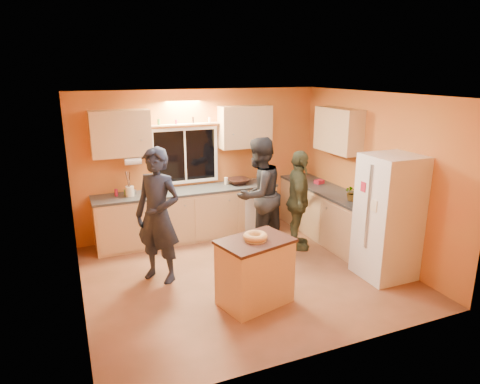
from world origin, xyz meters
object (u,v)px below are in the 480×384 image
person_left (158,216)px  person_center (259,195)px  island (255,271)px  person_right (298,201)px  refrigerator (388,217)px

person_left → person_center: bearing=61.4°
island → person_right: person_right is taller
refrigerator → person_center: person_center is taller
refrigerator → person_right: 1.53m
refrigerator → person_left: bearing=159.4°
island → person_center: bearing=49.3°
refrigerator → person_left: (-3.05, 1.15, 0.06)m
person_right → person_center: bearing=94.3°
island → person_center: (0.79, 1.59, 0.50)m
island → person_left: person_left is taller
person_left → person_center: 1.83m
island → person_right: bearing=29.6°
island → person_left: size_ratio=0.53×
person_left → person_right: bearing=51.9°
refrigerator → person_right: size_ratio=1.07×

